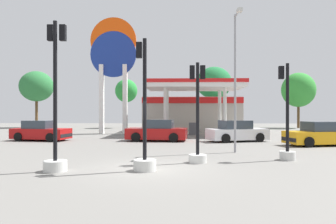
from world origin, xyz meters
TOP-DOWN VIEW (x-y plane):
  - ground_plane at (0.00, 0.00)m, footprint 90.00×90.00m
  - gas_station at (2.46, 22.75)m, footprint 10.18×12.50m
  - station_pole_sign at (-5.12, 18.80)m, footprint 4.36×0.56m
  - car_0 at (9.82, 8.46)m, footprint 4.42×2.55m
  - car_1 at (-8.91, 11.32)m, footprint 4.30×2.41m
  - car_2 at (-0.46, 11.28)m, footprint 4.42×2.29m
  - car_3 at (5.17, 11.05)m, footprint 4.46×2.87m
  - traffic_signal_0 at (-0.14, -0.40)m, footprint 0.81×0.81m
  - traffic_signal_1 at (5.80, 2.37)m, footprint 0.68×0.70m
  - traffic_signal_2 at (1.87, 1.50)m, footprint 0.75×0.75m
  - traffic_signal_3 at (-3.28, -0.62)m, footprint 0.82×0.82m
  - tree_0 at (-17.28, 29.60)m, footprint 4.27×4.27m
  - tree_1 at (-5.59, 29.36)m, footprint 2.81×2.81m
  - tree_2 at (5.37, 27.91)m, footprint 4.30×4.30m
  - tree_3 at (16.19, 29.77)m, footprint 4.17×4.17m
  - corner_streetlamp at (4.00, 4.69)m, footprint 0.24×1.48m

SIDE VIEW (x-z plane):
  - ground_plane at x=0.00m, z-range 0.00..0.00m
  - car_1 at x=-8.91m, z-range -0.07..1.39m
  - car_3 at x=5.17m, z-range -0.07..1.41m
  - car_0 at x=9.82m, z-range -0.07..1.42m
  - car_2 at x=-0.46m, z-range -0.07..1.45m
  - traffic_signal_0 at x=-0.14m, z-range -1.27..3.46m
  - traffic_signal_1 at x=5.80m, z-range -0.91..3.31m
  - traffic_signal_2 at x=1.87m, z-range -0.70..3.44m
  - traffic_signal_3 at x=-3.28m, z-range -1.09..4.24m
  - gas_station at x=2.46m, z-range -0.22..4.54m
  - corner_streetlamp at x=4.00m, z-range 0.71..7.82m
  - tree_1 at x=-5.59m, z-range 1.60..7.79m
  - tree_3 at x=16.19m, z-range 1.31..8.28m
  - tree_0 at x=-17.28m, z-range 1.67..8.95m
  - tree_2 at x=5.37m, z-range 1.80..9.32m
  - station_pole_sign at x=-5.12m, z-range 1.43..12.45m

